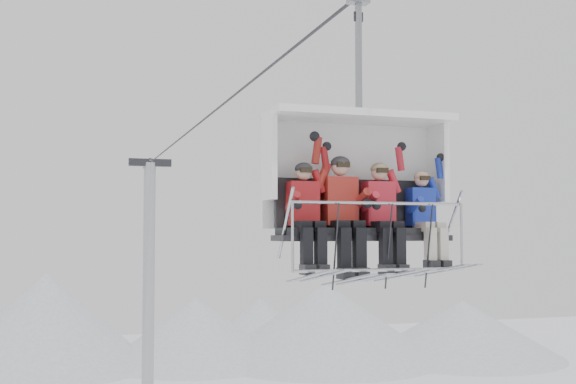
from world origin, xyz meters
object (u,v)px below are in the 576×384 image
object	(u,v)px
skier_center_left	(342,209)
skier_far_right	(425,216)
chairlift_carrier	(356,177)
skier_center_right	(382,212)
lift_tower_right	(148,321)
skier_far_left	(306,212)

from	to	relation	value
skier_center_left	skier_far_right	world-z (taller)	skier_center_left
skier_center_left	chairlift_carrier	bearing A→B (deg)	43.14
chairlift_carrier	skier_center_right	size ratio (longest dim) A/B	2.36
lift_tower_right	skier_center_left	xyz separation A→B (m)	(-0.32, -25.51, 4.47)
skier_center_left	skier_far_left	bearing A→B (deg)	-178.74
chairlift_carrier	skier_far_right	world-z (taller)	chairlift_carrier
lift_tower_right	skier_far_left	world-z (taller)	lift_tower_right
skier_far_left	skier_far_right	distance (m)	1.78
skier_center_right	skier_far_left	bearing A→B (deg)	-179.81
skier_center_left	skier_far_right	size ratio (longest dim) A/B	1.05
lift_tower_right	chairlift_carrier	bearing A→B (deg)	-90.00
skier_far_left	skier_center_left	xyz separation A→B (m)	(0.53, 0.01, 0.05)
lift_tower_right	skier_center_right	bearing A→B (deg)	-89.41
chairlift_carrier	skier_center_left	size ratio (longest dim) A/B	2.25
chairlift_carrier	skier_center_right	bearing A→B (deg)	-50.05
skier_far_left	skier_center_right	size ratio (longest dim) A/B	1.00
skier_center_right	skier_far_right	world-z (taller)	skier_center_right
skier_center_right	skier_far_right	bearing A→B (deg)	-1.22
skier_far_left	lift_tower_right	bearing A→B (deg)	88.07
lift_tower_right	skier_center_left	bearing A→B (deg)	-90.73
skier_far_left	skier_center_right	distance (m)	1.12
skier_far_left	skier_center_left	bearing A→B (deg)	1.26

